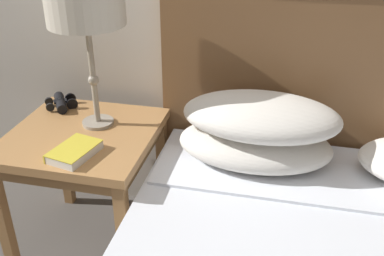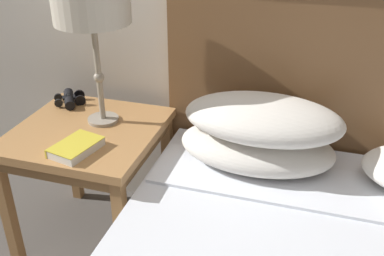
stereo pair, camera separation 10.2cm
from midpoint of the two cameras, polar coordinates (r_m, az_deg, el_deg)
name	(u,v)px [view 2 (the right image)]	position (r m, az deg, el deg)	size (l,w,h in m)	color
nightstand	(88,145)	(1.92, -11.54, -2.10)	(0.58, 0.58, 0.58)	#AD7A47
book_on_nightstand	(76,147)	(1.72, -12.92, -2.42)	(0.17, 0.21, 0.04)	silver
binoculars_pair	(70,99)	(2.11, -13.97, 3.60)	(0.16, 0.16, 0.05)	black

